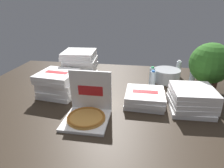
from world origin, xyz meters
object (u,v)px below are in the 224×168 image
object	(u,v)px
pizza_stack_right_mid	(81,66)
potted_plant	(210,65)
pizza_stack_left_near	(59,83)
water_bottle_0	(178,69)
water_bottle_3	(192,79)
water_bottle_2	(153,80)
pizza_stack_right_far	(145,98)
ice_bucket	(167,75)
water_bottle_1	(152,76)
pizza_stack_left_mid	(192,99)
open_pizza_box	(88,111)

from	to	relation	value
pizza_stack_right_mid	potted_plant	size ratio (longest dim) A/B	0.82
pizza_stack_left_near	water_bottle_0	world-z (taller)	pizza_stack_left_near
water_bottle_3	water_bottle_0	bearing A→B (deg)	104.09
water_bottle_2	pizza_stack_right_far	bearing A→B (deg)	-101.86
ice_bucket	water_bottle_1	distance (m)	0.21
water_bottle_3	pizza_stack_left_near	bearing A→B (deg)	-163.94
water_bottle_1	pizza_stack_right_far	bearing A→B (deg)	-98.43
water_bottle_2	potted_plant	bearing A→B (deg)	3.05
water_bottle_2	pizza_stack_left_near	bearing A→B (deg)	-161.89
pizza_stack_left_mid	water_bottle_0	world-z (taller)	water_bottle_0
open_pizza_box	water_bottle_0	distance (m)	1.46
open_pizza_box	water_bottle_2	world-z (taller)	open_pizza_box
pizza_stack_left_near	water_bottle_1	bearing A→B (deg)	24.90
pizza_stack_right_mid	potted_plant	distance (m)	1.43
pizza_stack_right_far	water_bottle_2	world-z (taller)	water_bottle_2
pizza_stack_left_mid	pizza_stack_right_far	size ratio (longest dim) A/B	1.05
pizza_stack_left_near	water_bottle_2	bearing A→B (deg)	18.11
open_pizza_box	potted_plant	bearing A→B (deg)	33.46
pizza_stack_right_far	ice_bucket	xyz separation A→B (m)	(0.25, 0.61, 0.01)
water_bottle_0	potted_plant	size ratio (longest dim) A/B	0.40
pizza_stack_right_mid	water_bottle_0	xyz separation A→B (m)	(1.19, 0.36, -0.08)
ice_bucket	water_bottle_2	bearing A→B (deg)	-126.78
pizza_stack_left_mid	pizza_stack_right_mid	distance (m)	1.28
water_bottle_2	water_bottle_3	bearing A→B (deg)	11.35
pizza_stack_right_mid	potted_plant	world-z (taller)	potted_plant
pizza_stack_right_mid	pizza_stack_left_near	bearing A→B (deg)	-104.59
pizza_stack_left_mid	water_bottle_0	size ratio (longest dim) A/B	1.91
pizza_stack_right_mid	water_bottle_0	bearing A→B (deg)	16.95
ice_bucket	water_bottle_0	size ratio (longest dim) A/B	1.49
pizza_stack_left_mid	water_bottle_2	world-z (taller)	water_bottle_2
open_pizza_box	ice_bucket	distance (m)	1.19
pizza_stack_left_mid	pizza_stack_left_near	bearing A→B (deg)	175.12
pizza_stack_left_mid	potted_plant	xyz separation A→B (m)	(0.25, 0.45, 0.19)
water_bottle_2	water_bottle_1	bearing A→B (deg)	91.81
ice_bucket	water_bottle_0	xyz separation A→B (m)	(0.16, 0.22, 0.02)
open_pizza_box	potted_plant	size ratio (longest dim) A/B	0.73
ice_bucket	potted_plant	bearing A→B (deg)	-27.26
pizza_stack_right_far	potted_plant	distance (m)	0.80
pizza_stack_right_mid	water_bottle_2	world-z (taller)	pizza_stack_right_mid
pizza_stack_left_near	water_bottle_1	xyz separation A→B (m)	(0.95, 0.44, -0.02)
water_bottle_2	potted_plant	size ratio (longest dim) A/B	0.40
water_bottle_0	potted_plant	bearing A→B (deg)	-61.09
open_pizza_box	water_bottle_3	distance (m)	1.26
water_bottle_1	water_bottle_2	bearing A→B (deg)	-88.19
water_bottle_0	water_bottle_2	xyz separation A→B (m)	(-0.34, -0.45, 0.00)
pizza_stack_left_mid	water_bottle_1	size ratio (longest dim) A/B	1.91
water_bottle_0	water_bottle_1	world-z (taller)	same
pizza_stack_left_mid	pizza_stack_left_near	distance (m)	1.29
water_bottle_1	water_bottle_2	distance (m)	0.13
potted_plant	ice_bucket	bearing A→B (deg)	152.74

